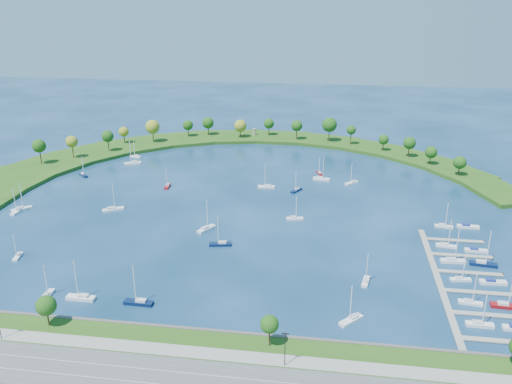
# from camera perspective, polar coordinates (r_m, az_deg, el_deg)

# --- Properties ---
(ground) EXTENTS (700.00, 700.00, 0.00)m
(ground) POSITION_cam_1_polar(r_m,az_deg,el_deg) (250.12, -1.30, -1.20)
(ground) COLOR #07273D
(ground) RESTS_ON ground
(south_shoreline) EXTENTS (420.00, 43.10, 11.60)m
(south_shoreline) POSITION_cam_1_polar(r_m,az_deg,el_deg) (145.77, -9.74, -18.93)
(south_shoreline) COLOR #244E14
(south_shoreline) RESTS_ON ground
(breakwater) EXTENTS (286.74, 247.64, 2.00)m
(breakwater) POSITION_cam_1_polar(r_m,az_deg,el_deg) (304.63, -8.41, 2.84)
(breakwater) COLOR #244E14
(breakwater) RESTS_ON ground
(breakwater_trees) EXTENTS (236.11, 89.28, 15.74)m
(breakwater_trees) POSITION_cam_1_polar(r_m,az_deg,el_deg) (333.46, -1.23, 6.40)
(breakwater_trees) COLOR #382314
(breakwater_trees) RESTS_ON breakwater
(harbor_tower) EXTENTS (2.60, 2.60, 4.27)m
(harbor_tower) POSITION_cam_1_polar(r_m,az_deg,el_deg) (362.51, -0.18, 6.48)
(harbor_tower) COLOR gray
(harbor_tower) RESTS_ON breakwater
(dock_system) EXTENTS (24.28, 82.00, 1.60)m
(dock_system) POSITION_cam_1_polar(r_m,az_deg,el_deg) (197.31, 21.04, -8.92)
(dock_system) COLOR gray
(dock_system) RESTS_ON ground
(moored_boat_0) EXTENTS (9.48, 2.80, 13.87)m
(moored_boat_0) POSITION_cam_1_polar(r_m,az_deg,el_deg) (183.74, -18.25, -10.62)
(moored_boat_0) COLOR white
(moored_boat_0) RESTS_ON ground
(moored_boat_1) EXTENTS (8.06, 8.13, 13.15)m
(moored_boat_1) POSITION_cam_1_polar(r_m,az_deg,el_deg) (264.19, -23.84, -1.61)
(moored_boat_1) COLOR white
(moored_boat_1) RESTS_ON ground
(moored_boat_2) EXTENTS (7.20, 6.95, 11.49)m
(moored_boat_2) POSITION_cam_1_polar(r_m,az_deg,el_deg) (279.27, 10.23, 1.04)
(moored_boat_2) COLOR white
(moored_boat_2) RESTS_ON ground
(moored_boat_3) EXTENTS (3.11, 6.85, 9.72)m
(moored_boat_3) POSITION_cam_1_polar(r_m,az_deg,el_deg) (218.99, -24.18, -6.23)
(moored_boat_3) COLOR white
(moored_boat_3) RESTS_ON ground
(moored_boat_4) EXTENTS (7.65, 7.93, 12.66)m
(moored_boat_4) POSITION_cam_1_polar(r_m,az_deg,el_deg) (166.99, 10.19, -13.25)
(moored_boat_4) COLOR white
(moored_boat_4) RESTS_ON ground
(moored_boat_5) EXTENTS (9.16, 3.70, 13.09)m
(moored_boat_5) POSITION_cam_1_polar(r_m,az_deg,el_deg) (282.58, 7.02, 1.47)
(moored_boat_5) COLOR white
(moored_boat_5) RESTS_ON ground
(moored_boat_6) EXTENTS (7.59, 3.38, 10.78)m
(moored_boat_6) POSITION_cam_1_polar(r_m,az_deg,el_deg) (232.65, 4.16, -2.76)
(moored_boat_6) COLOR white
(moored_boat_6) RESTS_ON ground
(moored_boat_8) EXTENTS (2.52, 7.57, 10.97)m
(moored_boat_8) POSITION_cam_1_polar(r_m,az_deg,el_deg) (188.95, -21.49, -10.18)
(moored_boat_8) COLOR white
(moored_boat_8) RESTS_ON ground
(moored_boat_9) EXTENTS (2.80, 8.10, 11.69)m
(moored_boat_9) POSITION_cam_1_polar(r_m,az_deg,el_deg) (262.41, -24.19, -1.82)
(moored_boat_9) COLOR white
(moored_boat_9) RESTS_ON ground
(moored_boat_10) EXTENTS (9.67, 6.20, 13.83)m
(moored_boat_10) POSITION_cam_1_polar(r_m,az_deg,el_deg) (314.59, -13.06, 3.09)
(moored_boat_10) COLOR white
(moored_boat_10) RESTS_ON ground
(moored_boat_11) EXTENTS (6.83, 9.18, 13.43)m
(moored_boat_11) POSITION_cam_1_polar(r_m,az_deg,el_deg) (222.75, -5.34, -3.88)
(moored_boat_11) COLOR white
(moored_boat_11) RESTS_ON ground
(moored_boat_12) EXTENTS (6.94, 6.64, 11.04)m
(moored_boat_12) POSITION_cam_1_polar(r_m,az_deg,el_deg) (301.29, -18.01, 1.80)
(moored_boat_12) COLOR #09183A
(moored_boat_12) RESTS_ON ground
(moored_boat_13) EXTENTS (3.43, 7.54, 10.70)m
(moored_boat_13) POSITION_cam_1_polar(r_m,az_deg,el_deg) (187.63, 11.68, -9.28)
(moored_boat_13) COLOR white
(moored_boat_13) RESTS_ON ground
(moored_boat_14) EXTENTS (7.33, 3.29, 10.41)m
(moored_boat_14) POSITION_cam_1_polar(r_m,az_deg,el_deg) (327.45, -12.76, 3.79)
(moored_boat_14) COLOR white
(moored_boat_14) RESTS_ON ground
(moored_boat_15) EXTENTS (2.51, 7.40, 10.71)m
(moored_boat_15) POSITION_cam_1_polar(r_m,az_deg,el_deg) (273.79, -9.46, 0.68)
(moored_boat_15) COLOR maroon
(moored_boat_15) RESTS_ON ground
(moored_boat_16) EXTENTS (8.75, 3.07, 12.63)m
(moored_boat_16) POSITION_cam_1_polar(r_m,az_deg,el_deg) (269.27, 1.14, 0.64)
(moored_boat_16) COLOR white
(moored_boat_16) RESTS_ON ground
(moored_boat_17) EXTENTS (5.65, 7.51, 11.02)m
(moored_boat_17) POSITION_cam_1_polar(r_m,az_deg,el_deg) (265.19, 4.35, 0.25)
(moored_boat_17) COLOR #09183A
(moored_boat_17) RESTS_ON ground
(moored_boat_18) EXTENTS (8.91, 3.83, 12.68)m
(moored_boat_18) POSITION_cam_1_polar(r_m,az_deg,el_deg) (209.44, -3.83, -5.51)
(moored_boat_18) COLOR #09183A
(moored_boat_18) RESTS_ON ground
(moored_boat_19) EXTENTS (3.95, 6.54, 9.31)m
(moored_boat_19) POSITION_cam_1_polar(r_m,az_deg,el_deg) (291.82, 6.82, 2.08)
(moored_boat_19) COLOR maroon
(moored_boat_19) RESTS_ON ground
(moored_boat_20) EXTENTS (9.41, 2.88, 13.73)m
(moored_boat_20) POSITION_cam_1_polar(r_m,az_deg,el_deg) (176.45, -12.47, -11.40)
(moored_boat_20) COLOR #09183A
(moored_boat_20) RESTS_ON ground
(moored_boat_21) EXTENTS (9.43, 7.37, 13.96)m
(moored_boat_21) POSITION_cam_1_polar(r_m,az_deg,el_deg) (249.66, -15.08, -1.75)
(moored_boat_21) COLOR white
(moored_boat_21) RESTS_ON ground
(docked_boat_0) EXTENTS (8.12, 2.34, 11.90)m
(docked_boat_0) POSITION_cam_1_polar(r_m,az_deg,el_deg) (175.69, 22.84, -12.86)
(docked_boat_0) COLOR white
(docked_boat_0) RESTS_ON ground
(docked_boat_2) EXTENTS (7.66, 3.10, 10.94)m
(docked_boat_2) POSITION_cam_1_polar(r_m,az_deg,el_deg) (185.59, 21.98, -10.84)
(docked_boat_2) COLOR white
(docked_boat_2) RESTS_ON ground
(docked_boat_3) EXTENTS (9.30, 3.09, 13.48)m
(docked_boat_3) POSITION_cam_1_polar(r_m,az_deg,el_deg) (188.00, 25.17, -10.90)
(docked_boat_3) COLOR maroon
(docked_boat_3) RESTS_ON ground
(docked_boat_4) EXTENTS (7.31, 2.86, 10.47)m
(docked_boat_4) POSITION_cam_1_polar(r_m,az_deg,el_deg) (197.99, 21.06, -8.65)
(docked_boat_4) COLOR white
(docked_boat_4) RESTS_ON ground
(docked_boat_5) EXTENTS (9.00, 2.86, 1.82)m
(docked_boat_5) POSITION_cam_1_polar(r_m,az_deg,el_deg) (200.34, 24.02, -8.81)
(docked_boat_5) COLOR white
(docked_boat_5) RESTS_ON ground
(docked_boat_6) EXTENTS (9.10, 3.14, 13.15)m
(docked_boat_6) POSITION_cam_1_polar(r_m,az_deg,el_deg) (209.45, 20.33, -6.86)
(docked_boat_6) COLOR white
(docked_boat_6) RESTS_ON ground
(docked_boat_7) EXTENTS (9.75, 3.71, 13.99)m
(docked_boat_7) POSITION_cam_1_polar(r_m,az_deg,el_deg) (211.25, 23.17, -7.02)
(docked_boat_7) COLOR #09183A
(docked_boat_7) RESTS_ON ground
(docked_boat_8) EXTENTS (8.09, 3.51, 11.51)m
(docked_boat_8) POSITION_cam_1_polar(r_m,az_deg,el_deg) (220.65, 19.71, -5.36)
(docked_boat_8) COLOR white
(docked_boat_8) RESTS_ON ground
(docked_boat_9) EXTENTS (8.48, 2.49, 1.72)m
(docked_boat_9) POSITION_cam_1_polar(r_m,az_deg,el_deg) (220.87, 22.49, -5.80)
(docked_boat_9) COLOR white
(docked_boat_9) RESTS_ON ground
(docked_boat_10) EXTENTS (7.64, 2.93, 10.95)m
(docked_boat_10) POSITION_cam_1_polar(r_m,az_deg,el_deg) (238.08, 19.47, -3.39)
(docked_boat_10) COLOR white
(docked_boat_10) RESTS_ON ground
(docked_boat_11) EXTENTS (9.02, 2.65, 1.83)m
(docked_boat_11) POSITION_cam_1_polar(r_m,az_deg,el_deg) (241.15, 21.74, -3.45)
(docked_boat_11) COLOR white
(docked_boat_11) RESTS_ON ground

